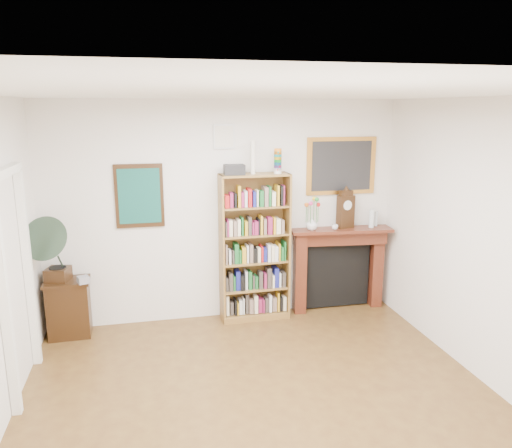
{
  "coord_description": "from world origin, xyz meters",
  "views": [
    {
      "loc": [
        -0.98,
        -3.65,
        2.7
      ],
      "look_at": [
        0.2,
        1.6,
        1.44
      ],
      "focal_mm": 35.0,
      "sensor_mm": 36.0,
      "label": 1
    }
  ],
  "objects_px": {
    "flower_vase": "(312,224)",
    "fireplace": "(338,261)",
    "mantel_clock": "(346,210)",
    "gramophone": "(53,246)",
    "side_cabinet": "(69,308)",
    "bottle_left": "(372,219)",
    "bottle_right": "(375,219)",
    "bookshelf": "(255,239)",
    "teacup": "(335,227)",
    "cd_stack": "(83,280)"
  },
  "relations": [
    {
      "from": "gramophone",
      "to": "cd_stack",
      "type": "relative_size",
      "value": 6.89
    },
    {
      "from": "flower_vase",
      "to": "bottle_left",
      "type": "bearing_deg",
      "value": -2.74
    },
    {
      "from": "side_cabinet",
      "to": "bottle_left",
      "type": "bearing_deg",
      "value": -1.12
    },
    {
      "from": "teacup",
      "to": "fireplace",
      "type": "bearing_deg",
      "value": 42.3
    },
    {
      "from": "mantel_clock",
      "to": "flower_vase",
      "type": "height_order",
      "value": "mantel_clock"
    },
    {
      "from": "cd_stack",
      "to": "mantel_clock",
      "type": "xyz_separation_m",
      "value": [
        3.32,
        0.23,
        0.63
      ]
    },
    {
      "from": "mantel_clock",
      "to": "teacup",
      "type": "distance_m",
      "value": 0.28
    },
    {
      "from": "fireplace",
      "to": "mantel_clock",
      "type": "distance_m",
      "value": 0.71
    },
    {
      "from": "fireplace",
      "to": "gramophone",
      "type": "distance_m",
      "value": 3.6
    },
    {
      "from": "fireplace",
      "to": "mantel_clock",
      "type": "relative_size",
      "value": 2.73
    },
    {
      "from": "fireplace",
      "to": "bottle_left",
      "type": "distance_m",
      "value": 0.73
    },
    {
      "from": "side_cabinet",
      "to": "bottle_right",
      "type": "height_order",
      "value": "bottle_right"
    },
    {
      "from": "fireplace",
      "to": "teacup",
      "type": "height_order",
      "value": "teacup"
    },
    {
      "from": "cd_stack",
      "to": "bottle_left",
      "type": "bearing_deg",
      "value": 2.61
    },
    {
      "from": "bookshelf",
      "to": "bottle_left",
      "type": "distance_m",
      "value": 1.6
    },
    {
      "from": "teacup",
      "to": "bottle_right",
      "type": "relative_size",
      "value": 0.42
    },
    {
      "from": "fireplace",
      "to": "bottle_right",
      "type": "height_order",
      "value": "bottle_right"
    },
    {
      "from": "flower_vase",
      "to": "fireplace",
      "type": "bearing_deg",
      "value": 6.99
    },
    {
      "from": "side_cabinet",
      "to": "flower_vase",
      "type": "bearing_deg",
      "value": -0.31
    },
    {
      "from": "side_cabinet",
      "to": "fireplace",
      "type": "relative_size",
      "value": 0.51
    },
    {
      "from": "cd_stack",
      "to": "mantel_clock",
      "type": "height_order",
      "value": "mantel_clock"
    },
    {
      "from": "side_cabinet",
      "to": "fireplace",
      "type": "xyz_separation_m",
      "value": [
        3.47,
        0.11,
        0.32
      ]
    },
    {
      "from": "bottle_left",
      "to": "gramophone",
      "type": "bearing_deg",
      "value": -177.84
    },
    {
      "from": "side_cabinet",
      "to": "bookshelf",
      "type": "bearing_deg",
      "value": -0.62
    },
    {
      "from": "cd_stack",
      "to": "side_cabinet",
      "type": "bearing_deg",
      "value": 144.69
    },
    {
      "from": "side_cabinet",
      "to": "bottle_left",
      "type": "height_order",
      "value": "bottle_left"
    },
    {
      "from": "bottle_left",
      "to": "side_cabinet",
      "type": "bearing_deg",
      "value": -179.72
    },
    {
      "from": "side_cabinet",
      "to": "fireplace",
      "type": "bearing_deg",
      "value": 0.38
    },
    {
      "from": "fireplace",
      "to": "gramophone",
      "type": "relative_size",
      "value": 1.66
    },
    {
      "from": "mantel_clock",
      "to": "fireplace",
      "type": "bearing_deg",
      "value": 142.83
    },
    {
      "from": "bookshelf",
      "to": "gramophone",
      "type": "distance_m",
      "value": 2.39
    },
    {
      "from": "bottle_left",
      "to": "bottle_right",
      "type": "height_order",
      "value": "bottle_left"
    },
    {
      "from": "fireplace",
      "to": "teacup",
      "type": "bearing_deg",
      "value": -132.33
    },
    {
      "from": "flower_vase",
      "to": "bottle_right",
      "type": "distance_m",
      "value": 0.91
    },
    {
      "from": "cd_stack",
      "to": "bottle_left",
      "type": "height_order",
      "value": "bottle_left"
    },
    {
      "from": "flower_vase",
      "to": "bookshelf",
      "type": "bearing_deg",
      "value": -177.99
    },
    {
      "from": "gramophone",
      "to": "teacup",
      "type": "bearing_deg",
      "value": 15.81
    },
    {
      "from": "mantel_clock",
      "to": "gramophone",
      "type": "bearing_deg",
      "value": 169.07
    },
    {
      "from": "fireplace",
      "to": "bottle_left",
      "type": "bearing_deg",
      "value": -6.75
    },
    {
      "from": "side_cabinet",
      "to": "bottle_left",
      "type": "distance_m",
      "value": 3.99
    },
    {
      "from": "bookshelf",
      "to": "teacup",
      "type": "xyz_separation_m",
      "value": [
        1.07,
        -0.02,
        0.11
      ]
    },
    {
      "from": "cd_stack",
      "to": "teacup",
      "type": "height_order",
      "value": "teacup"
    },
    {
      "from": "bookshelf",
      "to": "side_cabinet",
      "type": "height_order",
      "value": "bookshelf"
    },
    {
      "from": "bottle_right",
      "to": "bottle_left",
      "type": "bearing_deg",
      "value": -141.72
    },
    {
      "from": "flower_vase",
      "to": "side_cabinet",
      "type": "bearing_deg",
      "value": -178.91
    },
    {
      "from": "side_cabinet",
      "to": "mantel_clock",
      "type": "relative_size",
      "value": 1.41
    },
    {
      "from": "bookshelf",
      "to": "teacup",
      "type": "height_order",
      "value": "bookshelf"
    },
    {
      "from": "side_cabinet",
      "to": "teacup",
      "type": "distance_m",
      "value": 3.46
    },
    {
      "from": "gramophone",
      "to": "cd_stack",
      "type": "xyz_separation_m",
      "value": [
        0.3,
        -0.02,
        -0.43
      ]
    },
    {
      "from": "cd_stack",
      "to": "mantel_clock",
      "type": "relative_size",
      "value": 0.24
    }
  ]
}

